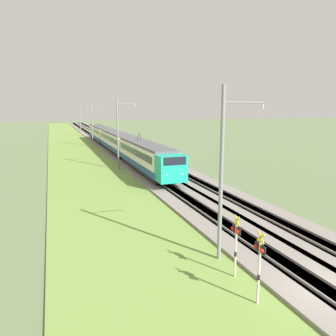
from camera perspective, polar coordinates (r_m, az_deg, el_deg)
The scene contains 13 objects.
ground_plane at distance 17.51m, azimuth 25.70°, elevation -19.54°, with size 400.00×400.00×0.00m, color #60754C.
ballast_main at distance 61.95m, azimuth -9.02°, elevation 2.73°, with size 240.00×4.40×0.30m.
ballast_adjacent at distance 62.77m, azimuth -5.52°, elevation 2.91°, with size 240.00×4.40×0.30m.
track_main at distance 61.94m, azimuth -9.02°, elevation 2.73°, with size 240.00×1.57×0.45m.
track_adjacent at distance 62.77m, azimuth -5.52°, elevation 2.92°, with size 240.00×1.57×0.45m.
grass_verge at distance 61.13m, azimuth -14.75°, elevation 2.32°, with size 240.00×11.55×0.12m.
passenger_train at distance 61.46m, azimuth -9.04°, elevation 4.74°, with size 60.62×3.01×5.05m.
crossing_signal_near at distance 14.86m, azimuth 15.59°, elevation -15.45°, with size 0.70×0.23×3.38m.
crossing_signal_aux at distance 16.79m, azimuth 11.71°, elevation -12.32°, with size 0.70×0.23×3.31m.
catenary_mast_near at distance 17.72m, azimuth 9.41°, elevation -1.04°, with size 0.22×2.56×9.63m.
catenary_mast_mid at distance 44.49m, azimuth -8.68°, elevation 6.06°, with size 0.22×2.56×9.83m.
catenary_mast_far at distance 72.51m, azimuth -13.06°, elevation 7.56°, with size 0.22×2.56×9.69m.
catenary_mast_distant at distance 100.74m, azimuth -15.00°, elevation 8.14°, with size 0.22×2.56×9.31m.
Camera 1 is at (-10.33, 11.30, 8.49)m, focal length 35.00 mm.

